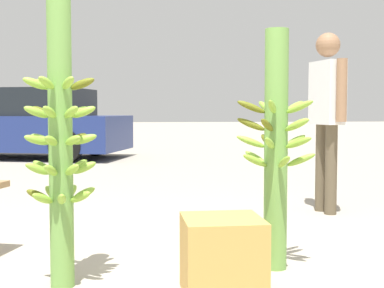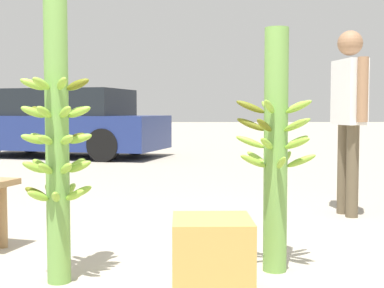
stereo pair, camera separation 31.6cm
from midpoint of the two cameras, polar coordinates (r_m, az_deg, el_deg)
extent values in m
cylinder|color=#6B9E47|center=(2.89, -11.19, 0.43)|extent=(0.12, 0.12, 1.54)
ellipsoid|color=#5D6216|center=(2.85, -8.99, 6.31)|extent=(0.14, 0.07, 0.09)
ellipsoid|color=#84B238|center=(2.95, -9.20, 6.21)|extent=(0.13, 0.12, 0.09)
ellipsoid|color=#84B238|center=(3.01, -10.89, 6.14)|extent=(0.04, 0.14, 0.09)
ellipsoid|color=#84B238|center=(2.98, -12.83, 6.14)|extent=(0.14, 0.12, 0.09)
ellipsoid|color=#84B238|center=(2.89, -13.67, 6.22)|extent=(0.14, 0.07, 0.09)
ellipsoid|color=#84B238|center=(2.79, -12.70, 6.32)|extent=(0.10, 0.14, 0.09)
ellipsoid|color=#84B238|center=(2.78, -10.55, 6.37)|extent=(0.10, 0.14, 0.09)
ellipsoid|color=#84B238|center=(2.87, -13.60, 3.34)|extent=(0.14, 0.09, 0.09)
ellipsoid|color=#84B238|center=(2.78, -12.40, 3.35)|extent=(0.08, 0.14, 0.09)
ellipsoid|color=#84B238|center=(2.78, -10.24, 3.38)|extent=(0.11, 0.14, 0.09)
ellipsoid|color=#84B238|center=(2.86, -8.89, 3.40)|extent=(0.14, 0.05, 0.09)
ellipsoid|color=#84B238|center=(2.96, -9.34, 3.40)|extent=(0.13, 0.13, 0.09)
ellipsoid|color=#84B238|center=(3.01, -11.14, 3.38)|extent=(0.06, 0.14, 0.09)
ellipsoid|color=#5D6216|center=(2.97, -12.99, 3.35)|extent=(0.14, 0.11, 0.09)
ellipsoid|color=#84B238|center=(2.97, -13.06, 0.60)|extent=(0.14, 0.10, 0.08)
ellipsoid|color=#84B238|center=(2.87, -13.57, 0.49)|extent=(0.14, 0.09, 0.08)
ellipsoid|color=#84B238|center=(2.78, -12.26, 0.42)|extent=(0.08, 0.14, 0.08)
ellipsoid|color=#84B238|center=(2.78, -10.07, 0.45)|extent=(0.12, 0.14, 0.08)
ellipsoid|color=#84B238|center=(2.87, -8.80, 0.55)|extent=(0.14, 0.05, 0.08)
ellipsoid|color=#5D6216|center=(2.97, -9.37, 0.65)|extent=(0.12, 0.13, 0.08)
ellipsoid|color=#84B238|center=(3.02, -11.22, 0.67)|extent=(0.07, 0.14, 0.08)
ellipsoid|color=#84B238|center=(2.98, -12.92, -2.25)|extent=(0.14, 0.11, 0.09)
ellipsoid|color=#84B238|center=(2.88, -13.50, -2.45)|extent=(0.14, 0.09, 0.09)
ellipsoid|color=#84B238|center=(2.80, -12.29, -2.62)|extent=(0.08, 0.14, 0.09)
ellipsoid|color=#84B238|center=(2.80, -10.16, -2.60)|extent=(0.11, 0.14, 0.09)
ellipsoid|color=#84B238|center=(2.88, -8.84, -2.41)|extent=(0.14, 0.05, 0.09)
ellipsoid|color=#84B238|center=(2.98, -9.31, -2.21)|extent=(0.13, 0.13, 0.09)
ellipsoid|color=#84B238|center=(3.02, -11.09, -2.14)|extent=(0.06, 0.14, 0.09)
ellipsoid|color=#84B238|center=(2.85, -9.29, -5.42)|extent=(0.14, 0.11, 0.09)
ellipsoid|color=#84B238|center=(2.95, -8.82, -5.11)|extent=(0.14, 0.09, 0.09)
ellipsoid|color=#84B238|center=(3.03, -10.05, -4.89)|extent=(0.08, 0.14, 0.09)
ellipsoid|color=#84B238|center=(3.03, -12.03, -4.90)|extent=(0.11, 0.14, 0.09)
ellipsoid|color=#5D6216|center=(2.96, -13.37, -5.14)|extent=(0.14, 0.05, 0.09)
ellipsoid|color=#84B238|center=(2.86, -13.07, -5.44)|extent=(0.13, 0.13, 0.09)
ellipsoid|color=#84B238|center=(2.80, -11.22, -5.58)|extent=(0.06, 0.14, 0.09)
cylinder|color=#6B9E47|center=(3.12, 11.81, -0.72)|extent=(0.14, 0.14, 1.40)
ellipsoid|color=#84B238|center=(3.24, 10.80, 3.89)|extent=(0.07, 0.18, 0.10)
ellipsoid|color=#5D6216|center=(3.09, 9.19, 3.93)|extent=(0.18, 0.06, 0.10)
ellipsoid|color=#84B238|center=(2.96, 11.30, 3.92)|extent=(0.11, 0.18, 0.10)
ellipsoid|color=#84B238|center=(3.04, 14.25, 3.87)|extent=(0.16, 0.15, 0.10)
ellipsoid|color=#84B238|center=(3.21, 13.79, 3.86)|extent=(0.17, 0.12, 0.10)
ellipsoid|color=#84B238|center=(3.25, 11.26, 2.09)|extent=(0.04, 0.18, 0.10)
ellipsoid|color=#5D6216|center=(3.12, 9.19, 2.06)|extent=(0.18, 0.09, 0.10)
ellipsoid|color=#5D6216|center=(2.97, 10.76, 1.97)|extent=(0.13, 0.17, 0.10)
ellipsoid|color=#84B238|center=(3.01, 13.93, 1.95)|extent=(0.13, 0.16, 0.10)
ellipsoid|color=#84B238|center=(3.19, 14.08, 2.03)|extent=(0.18, 0.09, 0.10)
ellipsoid|color=#5D6216|center=(3.25, 10.96, 0.33)|extent=(0.06, 0.18, 0.10)
ellipsoid|color=#84B238|center=(3.11, 9.13, 0.20)|extent=(0.18, 0.07, 0.10)
ellipsoid|color=#84B238|center=(2.97, 11.02, 0.03)|extent=(0.12, 0.17, 0.10)
ellipsoid|color=#84B238|center=(3.03, 14.09, 0.05)|extent=(0.15, 0.16, 0.10)
ellipsoid|color=#84B238|center=(3.20, 13.89, 0.24)|extent=(0.18, 0.11, 0.10)
ellipsoid|color=#84B238|center=(3.04, 9.53, -1.83)|extent=(0.18, 0.10, 0.10)
ellipsoid|color=#84B238|center=(2.98, 12.54, -1.98)|extent=(0.05, 0.18, 0.10)
ellipsoid|color=#84B238|center=(3.12, 14.45, -1.77)|extent=(0.18, 0.08, 0.10)
ellipsoid|color=#84B238|center=(3.25, 12.68, -1.52)|extent=(0.13, 0.17, 0.10)
ellipsoid|color=#84B238|center=(3.21, 9.78, -1.55)|extent=(0.14, 0.16, 0.10)
cylinder|color=brown|center=(5.03, 17.60, -2.59)|extent=(0.12, 0.12, 0.80)
cylinder|color=brown|center=(4.88, 18.54, -2.79)|extent=(0.12, 0.12, 0.80)
cube|color=white|center=(4.93, 18.22, 5.26)|extent=(0.23, 0.40, 0.57)
cylinder|color=#936B4C|center=(5.14, 16.95, 5.37)|extent=(0.10, 0.10, 0.54)
cylinder|color=#936B4C|center=(4.72, 19.61, 5.49)|extent=(0.10, 0.10, 0.54)
sphere|color=#936B4C|center=(4.96, 18.32, 10.19)|extent=(0.22, 0.22, 0.22)
cylinder|color=#99754C|center=(3.80, -17.31, -7.36)|extent=(0.06, 0.06, 0.43)
cube|color=navy|center=(11.01, -12.73, 1.26)|extent=(4.34, 2.82, 0.66)
cube|color=black|center=(10.93, -12.04, 4.35)|extent=(2.57, 2.17, 0.52)
cylinder|color=black|center=(12.32, -16.08, 0.54)|extent=(0.64, 0.37, 0.61)
cylinder|color=black|center=(9.76, -8.48, -0.12)|extent=(0.64, 0.37, 0.61)
cylinder|color=black|center=(11.23, -5.21, 0.38)|extent=(0.64, 0.37, 0.61)
cube|color=#C69347|center=(2.73, 5.54, -11.95)|extent=(0.39, 0.39, 0.39)
camera|label=1|loc=(0.16, -87.14, 0.18)|focal=50.00mm
camera|label=2|loc=(0.16, 92.86, -0.18)|focal=50.00mm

